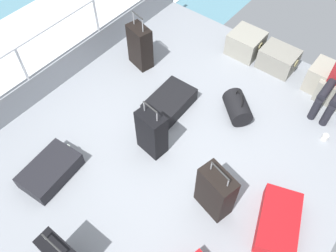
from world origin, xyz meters
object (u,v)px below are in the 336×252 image
suitcase_7 (215,192)px  suitcase_3 (170,102)px  cargo_crate_3 (336,90)px  cargo_crate_1 (278,59)px  suitcase_6 (152,132)px  paper_cup (325,137)px  duffel_bag (237,107)px  suitcase_1 (140,46)px  suitcase_5 (278,222)px  cargo_crate_2 (329,80)px  cargo_crate_0 (246,43)px  suitcase_2 (50,171)px

suitcase_7 → suitcase_3: bearing=146.9°
cargo_crate_3 → cargo_crate_1: bearing=175.6°
suitcase_6 → paper_cup: suitcase_6 is taller
duffel_bag → suitcase_6: bearing=-115.6°
suitcase_1 → suitcase_5: size_ratio=1.06×
cargo_crate_2 → suitcase_1: (-2.61, -1.30, 0.15)m
cargo_crate_2 → suitcase_6: bearing=-119.4°
suitcase_5 → cargo_crate_0: bearing=128.0°
cargo_crate_1 → duffel_bag: duffel_bag is taller
paper_cup → suitcase_1: bearing=-172.1°
cargo_crate_2 → suitcase_6: size_ratio=0.75×
cargo_crate_1 → suitcase_1: size_ratio=0.64×
suitcase_6 → cargo_crate_2: bearing=60.6°
suitcase_5 → suitcase_2: bearing=-155.4°
suitcase_2 → suitcase_7: bearing=27.0°
suitcase_7 → paper_cup: bearing=69.3°
cargo_crate_1 → duffel_bag: (0.01, -1.26, -0.02)m
suitcase_1 → suitcase_2: bearing=-78.3°
suitcase_5 → cargo_crate_2: bearing=100.5°
cargo_crate_1 → cargo_crate_3: cargo_crate_3 is taller
suitcase_6 → suitcase_3: bearing=110.5°
paper_cup → cargo_crate_2: bearing=113.1°
cargo_crate_1 → suitcase_6: (-0.56, -2.46, 0.17)m
suitcase_1 → suitcase_6: suitcase_1 is taller
suitcase_6 → duffel_bag: bearing=64.4°
suitcase_1 → paper_cup: size_ratio=9.36×
suitcase_7 → cargo_crate_0: bearing=113.4°
suitcase_2 → cargo_crate_3: bearing=56.9°
suitcase_1 → paper_cup: bearing=7.9°
cargo_crate_2 → cargo_crate_3: size_ratio=1.23×
cargo_crate_0 → suitcase_3: 1.77m
suitcase_7 → duffel_bag: (-0.53, 1.39, -0.18)m
cargo_crate_3 → duffel_bag: bearing=-129.5°
cargo_crate_3 → duffel_bag: size_ratio=0.92×
paper_cup → cargo_crate_3: bearing=105.2°
cargo_crate_2 → duffel_bag: 1.50m
suitcase_7 → suitcase_5: bearing=18.1°
cargo_crate_3 → paper_cup: size_ratio=5.19×
suitcase_3 → cargo_crate_3: bearing=42.8°
suitcase_5 → suitcase_6: 1.85m
cargo_crate_2 → paper_cup: cargo_crate_2 is taller
suitcase_3 → duffel_bag: size_ratio=1.35×
suitcase_7 → duffel_bag: size_ratio=1.45×
suitcase_1 → suitcase_7: (2.32, -1.35, -0.01)m
cargo_crate_3 → suitcase_1: 3.03m
suitcase_1 → suitcase_6: size_ratio=1.09×
cargo_crate_1 → suitcase_3: size_ratio=0.78×
suitcase_2 → cargo_crate_2: bearing=59.3°
cargo_crate_0 → cargo_crate_2: (1.43, 0.01, 0.02)m
suitcase_1 → suitcase_3: 1.09m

